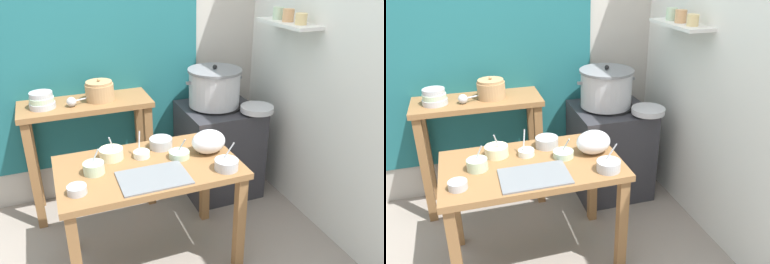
# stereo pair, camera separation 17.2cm
# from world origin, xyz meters

# --- Properties ---
(ground_plane) EXTENTS (9.00, 9.00, 0.00)m
(ground_plane) POSITION_xyz_m (0.00, 0.00, 0.00)
(ground_plane) COLOR gray
(wall_back) EXTENTS (4.40, 0.12, 2.60)m
(wall_back) POSITION_xyz_m (0.08, 1.10, 1.30)
(wall_back) COLOR #B2ADA3
(wall_back) RESTS_ON ground
(wall_right) EXTENTS (0.30, 3.20, 2.60)m
(wall_right) POSITION_xyz_m (1.40, 0.20, 1.30)
(wall_right) COLOR silver
(wall_right) RESTS_ON ground
(prep_table) EXTENTS (1.10, 0.66, 0.72)m
(prep_table) POSITION_xyz_m (0.09, 0.05, 0.61)
(prep_table) COLOR olive
(prep_table) RESTS_ON ground
(back_shelf_table) EXTENTS (0.96, 0.40, 0.90)m
(back_shelf_table) POSITION_xyz_m (-0.17, 0.83, 0.68)
(back_shelf_table) COLOR olive
(back_shelf_table) RESTS_ON ground
(stove_block) EXTENTS (0.60, 0.61, 0.78)m
(stove_block) POSITION_xyz_m (0.87, 0.70, 0.38)
(stove_block) COLOR #2D2D33
(stove_block) RESTS_ON ground
(steamer_pot) EXTENTS (0.48, 0.43, 0.33)m
(steamer_pot) POSITION_xyz_m (0.83, 0.72, 0.93)
(steamer_pot) COLOR #B7BABF
(steamer_pot) RESTS_ON stove_block
(clay_pot) EXTENTS (0.21, 0.21, 0.17)m
(clay_pot) POSITION_xyz_m (-0.06, 0.83, 0.97)
(clay_pot) COLOR tan
(clay_pot) RESTS_ON back_shelf_table
(bowl_stack_enamel) EXTENTS (0.18, 0.18, 0.12)m
(bowl_stack_enamel) POSITION_xyz_m (-0.47, 0.81, 0.96)
(bowl_stack_enamel) COLOR #B7BABF
(bowl_stack_enamel) RESTS_ON back_shelf_table
(ladle) EXTENTS (0.25, 0.13, 0.07)m
(ladle) POSITION_xyz_m (-0.26, 0.77, 0.94)
(ladle) COLOR #B7BABF
(ladle) RESTS_ON back_shelf_table
(serving_tray) EXTENTS (0.40, 0.28, 0.01)m
(serving_tray) POSITION_xyz_m (0.07, -0.12, 0.72)
(serving_tray) COLOR slate
(serving_tray) RESTS_ON prep_table
(plastic_bag) EXTENTS (0.22, 0.17, 0.15)m
(plastic_bag) POSITION_xyz_m (0.50, 0.06, 0.80)
(plastic_bag) COLOR white
(plastic_bag) RESTS_ON prep_table
(wide_pan) EXTENTS (0.26, 0.26, 0.04)m
(wide_pan) POSITION_xyz_m (1.09, 0.46, 0.80)
(wide_pan) COLOR #B7BABF
(wide_pan) RESTS_ON stove_block
(prep_bowl_0) EXTENTS (0.15, 0.15, 0.16)m
(prep_bowl_0) POSITION_xyz_m (-0.10, 0.21, 0.76)
(prep_bowl_0) COLOR beige
(prep_bowl_0) RESTS_ON prep_table
(prep_bowl_1) EXTENTS (0.15, 0.15, 0.07)m
(prep_bowl_1) POSITION_xyz_m (0.23, 0.24, 0.76)
(prep_bowl_1) COLOR #B7BABF
(prep_bowl_1) RESTS_ON prep_table
(prep_bowl_2) EXTENTS (0.10, 0.10, 0.17)m
(prep_bowl_2) POSITION_xyz_m (0.08, 0.16, 0.74)
(prep_bowl_2) COLOR silver
(prep_bowl_2) RESTS_ON prep_table
(prep_bowl_3) EXTENTS (0.12, 0.12, 0.15)m
(prep_bowl_3) POSITION_xyz_m (-0.23, 0.06, 0.76)
(prep_bowl_3) COLOR #B7D1AD
(prep_bowl_3) RESTS_ON prep_table
(prep_bowl_4) EXTENTS (0.14, 0.14, 0.17)m
(prep_bowl_4) POSITION_xyz_m (0.51, -0.18, 0.75)
(prep_bowl_4) COLOR #B7BABF
(prep_bowl_4) RESTS_ON prep_table
(prep_bowl_5) EXTENTS (0.13, 0.13, 0.13)m
(prep_bowl_5) POSITION_xyz_m (0.30, 0.07, 0.74)
(prep_bowl_5) COLOR #B7D1AD
(prep_bowl_5) RESTS_ON prep_table
(prep_bowl_6) EXTENTS (0.11, 0.11, 0.05)m
(prep_bowl_6) POSITION_xyz_m (-0.35, -0.12, 0.75)
(prep_bowl_6) COLOR #B7BABF
(prep_bowl_6) RESTS_ON prep_table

